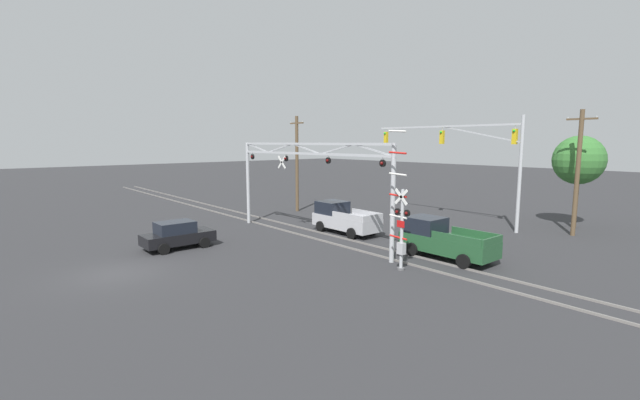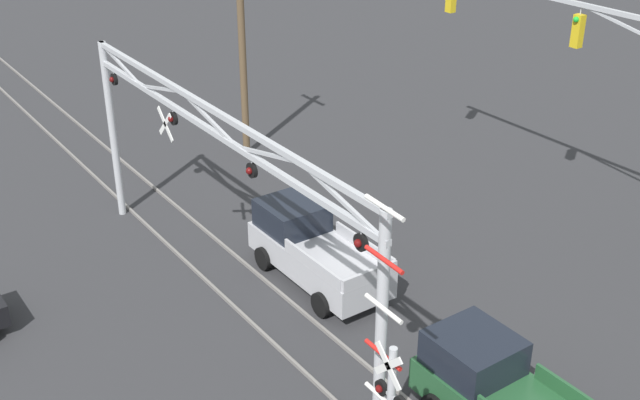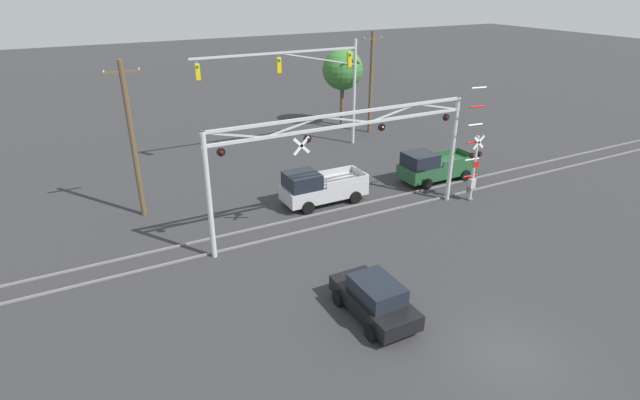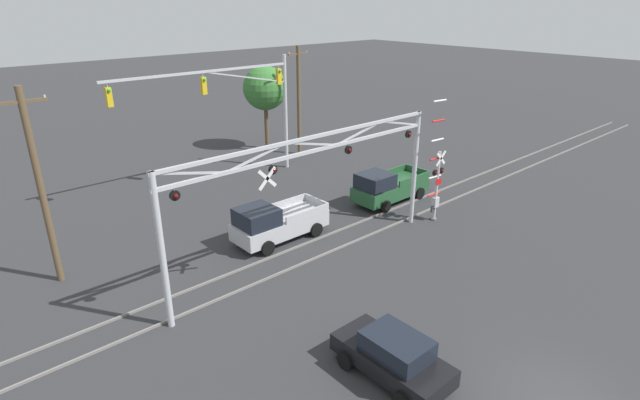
{
  "view_description": "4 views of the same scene",
  "coord_description": "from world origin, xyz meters",
  "views": [
    {
      "loc": [
        20.84,
        -5.24,
        6.11
      ],
      "look_at": [
        2.17,
        10.59,
        2.77
      ],
      "focal_mm": 24.0,
      "sensor_mm": 36.0,
      "label": 1
    },
    {
      "loc": [
        17.06,
        2.72,
        12.84
      ],
      "look_at": [
        0.84,
        14.13,
        2.91
      ],
      "focal_mm": 45.0,
      "sensor_mm": 36.0,
      "label": 2
    },
    {
      "loc": [
        -12.08,
        -8.9,
        11.96
      ],
      "look_at": [
        -1.94,
        10.31,
        2.23
      ],
      "focal_mm": 28.0,
      "sensor_mm": 36.0,
      "label": 3
    },
    {
      "loc": [
        -13.11,
        -3.97,
        11.34
      ],
      "look_at": [
        1.0,
        11.97,
        2.69
      ],
      "focal_mm": 28.0,
      "sensor_mm": 36.0,
      "label": 4
    }
  ],
  "objects": [
    {
      "name": "sedan_waiting",
      "position": [
        -2.88,
        4.08,
        0.79
      ],
      "size": [
        2.0,
        3.96,
        1.58
      ],
      "color": "black",
      "rests_on": "ground_plane"
    },
    {
      "name": "rail_track_far",
      "position": [
        0.0,
        13.01,
        0.05
      ],
      "size": [
        80.0,
        0.08,
        0.1
      ],
      "primitive_type": "cube",
      "color": "gray",
      "rests_on": "ground_plane"
    },
    {
      "name": "pickup_truck_following",
      "position": [
        8.16,
        14.03,
        0.97
      ],
      "size": [
        4.99,
        2.17,
        2.03
      ],
      "color": "#23512D",
      "rests_on": "ground_plane"
    },
    {
      "name": "crossing_signal_mast",
      "position": [
        8.1,
        10.61,
        2.16
      ],
      "size": [
        1.36,
        0.35,
        6.67
      ],
      "color": "#B7BABF",
      "rests_on": "ground_plane"
    },
    {
      "name": "pickup_truck_lead",
      "position": [
        0.15,
        14.35,
        0.97
      ],
      "size": [
        4.9,
        2.17,
        2.03
      ],
      "color": "#B7B7BC",
      "rests_on": "ground_plane"
    },
    {
      "name": "background_tree_beyond_span",
      "position": [
        9.63,
        28.17,
        4.81
      ],
      "size": [
        3.43,
        3.43,
        6.55
      ],
      "color": "brown",
      "rests_on": "ground_plane"
    },
    {
      "name": "traffic_signal_span",
      "position": [
        4.61,
        23.26,
        5.51
      ],
      "size": [
        12.36,
        0.39,
        7.87
      ],
      "color": "#B7BABF",
      "rests_on": "ground_plane"
    },
    {
      "name": "rail_track_near",
      "position": [
        0.0,
        11.57,
        0.05
      ],
      "size": [
        80.0,
        0.08,
        0.1
      ],
      "primitive_type": "cube",
      "color": "gray",
      "rests_on": "ground_plane"
    },
    {
      "name": "utility_pole_right",
      "position": [
        10.6,
        25.23,
        4.22
      ],
      "size": [
        1.8,
        0.28,
        8.15
      ],
      "color": "brown",
      "rests_on": "ground_plane"
    },
    {
      "name": "utility_pole_left",
      "position": [
        -9.1,
        17.5,
        4.3
      ],
      "size": [
        1.8,
        0.28,
        8.32
      ],
      "color": "brown",
      "rests_on": "ground_plane"
    },
    {
      "name": "crossing_gantry",
      "position": [
        -0.02,
        11.29,
        4.32
      ],
      "size": [
        14.26,
        0.28,
        6.06
      ],
      "color": "#B7BABF",
      "rests_on": "ground_plane"
    }
  ]
}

